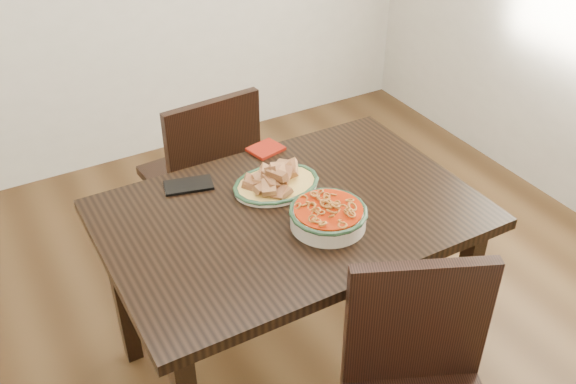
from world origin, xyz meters
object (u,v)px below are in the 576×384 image
fish_plate (276,177)px  smartphone (189,185)px  chair_far (205,172)px  noodle_bowl (328,214)px  dining_table (291,231)px

fish_plate → smartphone: fish_plate is taller
chair_far → smartphone: size_ratio=5.23×
fish_plate → noodle_bowl: fish_plate is taller
dining_table → fish_plate: bearing=81.3°
dining_table → noodle_bowl: 0.20m
noodle_bowl → fish_plate: bearing=98.4°
smartphone → chair_far: bearing=75.9°
dining_table → noodle_bowl: (0.06, -0.13, 0.14)m
noodle_bowl → smartphone: noodle_bowl is taller
dining_table → fish_plate: fish_plate is taller
fish_plate → noodle_bowl: (0.04, -0.28, -0.00)m
dining_table → smartphone: (-0.25, 0.30, 0.10)m
chair_far → noodle_bowl: size_ratio=3.45×
dining_table → smartphone: 0.40m
dining_table → noodle_bowl: size_ratio=4.85×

